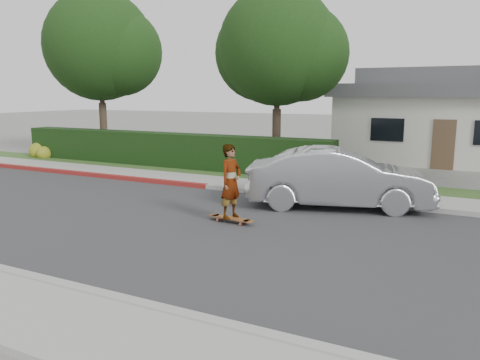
{
  "coord_description": "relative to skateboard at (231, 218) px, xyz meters",
  "views": [
    {
      "loc": [
        8.9,
        -9.21,
        3.18
      ],
      "look_at": [
        3.68,
        1.23,
        1.0
      ],
      "focal_mm": 35.0,
      "sensor_mm": 36.0,
      "label": 1
    }
  ],
  "objects": [
    {
      "name": "sidewalk_far",
      "position": [
        -3.68,
        4.27,
        -0.05
      ],
      "size": [
        60.0,
        1.6,
        0.12
      ],
      "primitive_type": "cube",
      "color": "gray",
      "rests_on": "ground"
    },
    {
      "name": "road",
      "position": [
        -3.68,
        -0.73,
        -0.11
      ],
      "size": [
        60.0,
        8.0,
        0.01
      ],
      "primitive_type": "cube",
      "color": "#2D2D30",
      "rests_on": "ground"
    },
    {
      "name": "curb_red_section",
      "position": [
        -8.68,
        3.37,
        -0.03
      ],
      "size": [
        12.0,
        0.21,
        0.15
      ],
      "primitive_type": "cube",
      "color": "maroon",
      "rests_on": "ground"
    },
    {
      "name": "skateboarder",
      "position": [
        -0.0,
        0.0,
        0.93
      ],
      "size": [
        0.56,
        0.74,
        1.83
      ],
      "primitive_type": "imported",
      "rotation": [
        0.0,
        0.0,
        1.37
      ],
      "color": "white",
      "rests_on": "skateboard"
    },
    {
      "name": "planting_strip",
      "position": [
        -3.68,
        5.87,
        -0.06
      ],
      "size": [
        60.0,
        1.6,
        0.1
      ],
      "primitive_type": "cube",
      "color": "#2D4C1E",
      "rests_on": "ground"
    },
    {
      "name": "ground",
      "position": [
        -3.68,
        -0.73,
        -0.11
      ],
      "size": [
        120.0,
        120.0,
        0.0
      ],
      "primitive_type": "plane",
      "color": "slate",
      "rests_on": "ground"
    },
    {
      "name": "car_silver",
      "position": [
        1.94,
        2.77,
        0.72
      ],
      "size": [
        5.34,
        3.15,
        1.66
      ],
      "primitive_type": "imported",
      "rotation": [
        0.0,
        0.0,
        1.86
      ],
      "color": "#B0B3B8",
      "rests_on": "ground"
    },
    {
      "name": "curb_far",
      "position": [
        -3.68,
        3.37,
        -0.04
      ],
      "size": [
        60.0,
        0.2,
        0.15
      ],
      "primitive_type": "cube",
      "color": "#9E9E99",
      "rests_on": "ground"
    },
    {
      "name": "house",
      "position": [
        4.32,
        15.27,
        1.98
      ],
      "size": [
        10.6,
        8.6,
        4.3
      ],
      "color": "beige",
      "rests_on": "ground"
    },
    {
      "name": "skateboard",
      "position": [
        0.0,
        0.0,
        0.0
      ],
      "size": [
        1.3,
        0.4,
        0.12
      ],
      "rotation": [
        0.0,
        0.0,
        -0.12
      ],
      "color": "#BC5133",
      "rests_on": "ground"
    },
    {
      "name": "flowering_shrub",
      "position": [
        -13.69,
        6.01,
        0.22
      ],
      "size": [
        1.4,
        1.0,
        0.9
      ],
      "color": "#2D4C19",
      "rests_on": "ground"
    },
    {
      "name": "hedge",
      "position": [
        -6.68,
        6.47,
        0.64
      ],
      "size": [
        15.0,
        1.0,
        1.5
      ],
      "primitive_type": "cube",
      "color": "black",
      "rests_on": "ground"
    },
    {
      "name": "tree_center",
      "position": [
        -2.19,
        8.46,
        4.79
      ],
      "size": [
        5.66,
        4.84,
        7.44
      ],
      "color": "#33261C",
      "rests_on": "ground"
    },
    {
      "name": "tree_left",
      "position": [
        -11.19,
        7.96,
        5.15
      ],
      "size": [
        5.99,
        5.21,
        8.0
      ],
      "color": "#33261C",
      "rests_on": "ground"
    }
  ]
}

